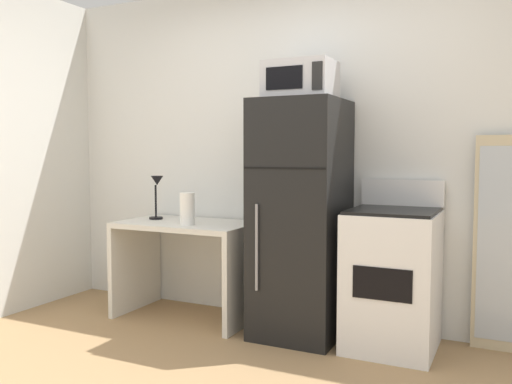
# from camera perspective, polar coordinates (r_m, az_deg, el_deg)

# --- Properties ---
(wall_back_white) EXTENTS (5.00, 0.10, 2.60)m
(wall_back_white) POSITION_cam_1_polar(r_m,az_deg,el_deg) (4.12, 5.59, 4.37)
(wall_back_white) COLOR silver
(wall_back_white) RESTS_ON ground
(desk) EXTENTS (1.05, 0.63, 0.75)m
(desk) POSITION_cam_1_polar(r_m,az_deg,el_deg) (4.23, -7.34, -6.35)
(desk) COLOR silver
(desk) RESTS_ON ground
(desk_lamp) EXTENTS (0.14, 0.12, 0.35)m
(desk_lamp) POSITION_cam_1_polar(r_m,az_deg,el_deg) (4.36, -10.54, 0.23)
(desk_lamp) COLOR black
(desk_lamp) RESTS_ON desk
(paper_towel_roll) EXTENTS (0.11, 0.11, 0.24)m
(paper_towel_roll) POSITION_cam_1_polar(r_m,az_deg,el_deg) (4.01, -7.34, -1.79)
(paper_towel_roll) COLOR white
(paper_towel_roll) RESTS_ON desk
(refrigerator) EXTENTS (0.58, 0.65, 1.65)m
(refrigerator) POSITION_cam_1_polar(r_m,az_deg,el_deg) (3.76, 4.79, -2.87)
(refrigerator) COLOR black
(refrigerator) RESTS_ON ground
(microwave) EXTENTS (0.46, 0.35, 0.26)m
(microwave) POSITION_cam_1_polar(r_m,az_deg,el_deg) (3.74, 4.76, 11.76)
(microwave) COLOR #B7B7BC
(microwave) RESTS_ON refrigerator
(oven_range) EXTENTS (0.56, 0.61, 1.10)m
(oven_range) POSITION_cam_1_polar(r_m,az_deg,el_deg) (3.66, 14.32, -8.88)
(oven_range) COLOR white
(oven_range) RESTS_ON ground
(leaning_mirror) EXTENTS (0.44, 0.03, 1.40)m
(leaning_mirror) POSITION_cam_1_polar(r_m,az_deg,el_deg) (3.80, 25.44, -5.09)
(leaning_mirror) COLOR #C6B793
(leaning_mirror) RESTS_ON ground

